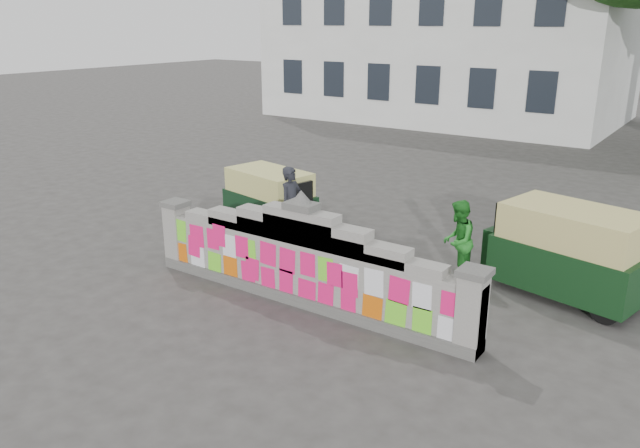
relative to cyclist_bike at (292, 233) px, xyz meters
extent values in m
plane|color=#383533|center=(1.55, -1.76, -0.48)|extent=(100.00, 100.00, 0.00)
cube|color=#4C4C49|center=(1.55, -1.76, -0.38)|extent=(6.40, 0.42, 0.20)
cube|color=gray|center=(1.55, -1.76, 0.12)|extent=(6.40, 0.32, 1.00)
cube|color=gray|center=(1.55, -1.76, 0.69)|extent=(5.20, 0.32, 0.14)
cube|color=gray|center=(1.55, -1.76, 0.76)|extent=(4.00, 0.32, 0.28)
cube|color=gray|center=(1.55, -1.76, 0.84)|extent=(2.60, 0.32, 0.44)
cube|color=gray|center=(1.55, -1.76, 0.91)|extent=(1.40, 0.32, 0.58)
cube|color=#4C4C49|center=(1.55, -1.76, 1.26)|extent=(0.55, 0.36, 0.12)
cone|color=#4C4C49|center=(1.55, -1.76, 1.42)|extent=(0.36, 0.36, 0.22)
cube|color=gray|center=(-1.47, -1.76, 0.14)|extent=(0.36, 0.40, 1.24)
cube|color=#4C4C49|center=(-1.47, -1.76, 0.80)|extent=(0.44, 0.44, 0.10)
cube|color=gray|center=(4.57, -1.76, 0.14)|extent=(0.36, 0.40, 1.24)
cube|color=#4C4C49|center=(4.57, -1.76, 0.80)|extent=(0.44, 0.44, 0.10)
cube|color=silver|center=(-5.45, 20.24, 3.52)|extent=(16.00, 10.00, 8.00)
imported|color=black|center=(0.00, 0.00, 0.00)|extent=(1.84, 0.71, 0.95)
imported|color=black|center=(0.00, 0.00, 0.33)|extent=(0.41, 0.61, 1.61)
imported|color=#238025|center=(3.31, 0.70, 0.29)|extent=(0.70, 0.84, 1.54)
cube|color=black|center=(-1.50, 1.13, 0.01)|extent=(2.31, 1.55, 0.71)
cube|color=#CDC76D|center=(-1.50, 1.13, 0.63)|extent=(2.13, 1.48, 0.53)
cube|color=black|center=(-0.42, 0.91, 0.01)|extent=(0.56, 0.70, 0.62)
cube|color=black|center=(-0.42, 0.91, 0.54)|extent=(0.19, 0.62, 0.53)
cylinder|color=black|center=(-0.33, 0.89, -0.25)|extent=(0.46, 0.19, 0.44)
cylinder|color=black|center=(-2.38, 0.82, -0.25)|extent=(0.46, 0.19, 0.44)
cylinder|color=black|center=(-2.18, 1.77, -0.25)|extent=(0.46, 0.19, 0.44)
cube|color=black|center=(5.21, 1.14, 0.09)|extent=(2.71, 1.85, 0.83)
cube|color=#CABC6B|center=(5.21, 1.14, 0.81)|extent=(2.50, 1.76, 0.62)
cube|color=black|center=(3.96, 1.43, 0.09)|extent=(0.66, 0.82, 0.72)
cube|color=black|center=(3.96, 1.43, 0.71)|extent=(0.24, 0.72, 0.62)
cylinder|color=black|center=(3.86, 1.45, -0.22)|extent=(0.53, 0.23, 0.52)
cylinder|color=black|center=(6.25, 1.49, -0.22)|extent=(0.53, 0.23, 0.52)
cylinder|color=black|center=(6.00, 0.39, -0.22)|extent=(0.53, 0.23, 0.52)
camera|label=1|loc=(7.38, -9.65, 4.18)|focal=35.00mm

